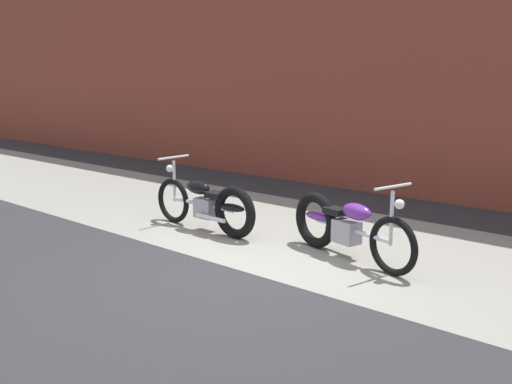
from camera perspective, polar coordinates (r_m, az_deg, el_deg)
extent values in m
plane|color=#2D2D30|center=(6.50, -1.52, -8.04)|extent=(80.00, 80.00, 0.00)
cube|color=gray|center=(7.82, 7.10, -4.68)|extent=(36.00, 3.50, 0.01)
cube|color=brown|center=(10.60, 18.19, 14.71)|extent=(36.00, 0.50, 5.72)
torus|color=black|center=(8.62, -8.42, -0.87)|extent=(0.68, 0.10, 0.68)
torus|color=black|center=(7.69, -2.18, -2.09)|extent=(0.73, 0.15, 0.73)
cylinder|color=silver|center=(8.14, -5.49, -1.26)|extent=(1.24, 0.08, 0.06)
cube|color=#99999E|center=(8.09, -5.09, -1.62)|extent=(0.32, 0.23, 0.28)
ellipsoid|color=black|center=(8.14, -5.90, 0.47)|extent=(0.44, 0.20, 0.20)
ellipsoid|color=black|center=(7.71, -2.45, -1.60)|extent=(0.44, 0.19, 0.10)
cube|color=black|center=(7.90, -4.13, -0.29)|extent=(0.28, 0.21, 0.08)
cylinder|color=silver|center=(8.53, -8.31, 1.12)|extent=(0.04, 0.04, 0.62)
cylinder|color=silver|center=(8.47, -8.38, 3.52)|extent=(0.05, 0.58, 0.03)
sphere|color=white|center=(8.58, -8.78, 2.39)|extent=(0.11, 0.11, 0.11)
cylinder|color=silver|center=(7.84, -4.68, -2.65)|extent=(0.55, 0.07, 0.06)
torus|color=black|center=(6.45, 13.76, -5.36)|extent=(0.68, 0.24, 0.68)
torus|color=black|center=(7.32, 6.07, -2.86)|extent=(0.74, 0.30, 0.73)
cylinder|color=silver|center=(6.86, 9.67, -3.82)|extent=(1.21, 0.36, 0.06)
cube|color=#99999E|center=(6.92, 9.19, -4.00)|extent=(0.36, 0.29, 0.28)
ellipsoid|color=#6B2D93|center=(6.74, 10.22, -2.00)|extent=(0.47, 0.29, 0.20)
ellipsoid|color=#6B2D93|center=(7.27, 6.34, -2.48)|extent=(0.47, 0.28, 0.10)
cube|color=black|center=(7.01, 8.11, -1.92)|extent=(0.32, 0.26, 0.08)
cylinder|color=silver|center=(6.39, 13.62, -2.62)|extent=(0.05, 0.05, 0.62)
cylinder|color=silver|center=(6.31, 13.78, 0.55)|extent=(0.17, 0.57, 0.03)
sphere|color=white|center=(6.29, 14.38, -1.21)|extent=(0.11, 0.11, 0.11)
cylinder|color=silver|center=(7.21, 8.69, -4.01)|extent=(0.55, 0.19, 0.06)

